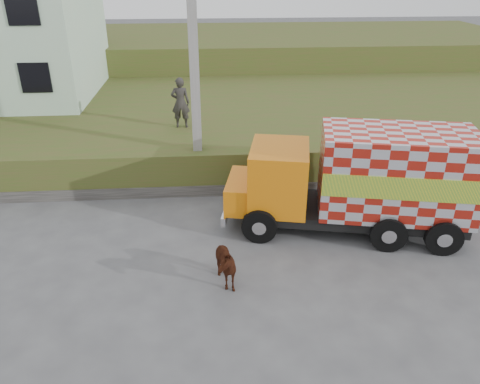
{
  "coord_description": "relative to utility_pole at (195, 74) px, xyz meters",
  "views": [
    {
      "loc": [
        -0.69,
        -10.54,
        7.33
      ],
      "look_at": [
        0.23,
        1.6,
        1.3
      ],
      "focal_mm": 35.0,
      "sensor_mm": 36.0,
      "label": 1
    }
  ],
  "objects": [
    {
      "name": "cargo_truck",
      "position": [
        4.74,
        -3.16,
        -2.46
      ],
      "size": [
        7.34,
        3.62,
        3.14
      ],
      "rotation": [
        0.0,
        0.0,
        -0.2
      ],
      "color": "black",
      "rests_on": "ground"
    },
    {
      "name": "utility_pole",
      "position": [
        0.0,
        0.0,
        0.0
      ],
      "size": [
        1.2,
        0.3,
        8.0
      ],
      "color": "gray",
      "rests_on": "ground"
    },
    {
      "name": "retaining_strip",
      "position": [
        -1.0,
        -0.4,
        -3.88
      ],
      "size": [
        16.0,
        0.5,
        0.4
      ],
      "primitive_type": "cube",
      "color": "#595651",
      "rests_on": "ground"
    },
    {
      "name": "ground",
      "position": [
        1.0,
        -4.6,
        -4.08
      ],
      "size": [
        120.0,
        120.0,
        0.0
      ],
      "primitive_type": "plane",
      "color": "#474749",
      "rests_on": "ground"
    },
    {
      "name": "embankment",
      "position": [
        1.0,
        5.4,
        -3.33
      ],
      "size": [
        40.0,
        12.0,
        1.5
      ],
      "primitive_type": "cube",
      "color": "#3C551C",
      "rests_on": "ground"
    },
    {
      "name": "pedestrian",
      "position": [
        -0.64,
        2.5,
        -1.61
      ],
      "size": [
        0.72,
        0.49,
        1.94
      ],
      "primitive_type": "imported",
      "rotation": [
        0.0,
        0.0,
        3.1
      ],
      "color": "#312F2C",
      "rests_on": "embankment"
    },
    {
      "name": "embankment_far",
      "position": [
        1.0,
        17.4,
        -2.58
      ],
      "size": [
        40.0,
        12.0,
        3.0
      ],
      "primitive_type": "cube",
      "color": "#3C551C",
      "rests_on": "ground"
    },
    {
      "name": "cow",
      "position": [
        0.58,
        -5.52,
        -3.5
      ],
      "size": [
        1.01,
        1.49,
        1.15
      ],
      "primitive_type": "imported",
      "rotation": [
        0.0,
        0.0,
        0.31
      ],
      "color": "#331A0C",
      "rests_on": "ground"
    }
  ]
}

